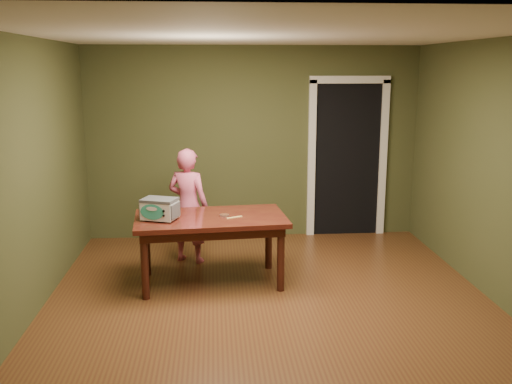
% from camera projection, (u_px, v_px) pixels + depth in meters
% --- Properties ---
extents(floor, '(5.00, 5.00, 0.00)m').
position_uv_depth(floor, '(271.00, 308.00, 5.59)').
color(floor, brown).
rests_on(floor, ground).
extents(room_shell, '(4.52, 5.02, 2.61)m').
position_uv_depth(room_shell, '(272.00, 135.00, 5.23)').
color(room_shell, '#414524').
rests_on(room_shell, ground).
extents(doorway, '(1.10, 0.66, 2.25)m').
position_uv_depth(doorway, '(342.00, 157.00, 8.17)').
color(doorway, black).
rests_on(doorway, ground).
extents(dining_table, '(1.67, 1.04, 0.75)m').
position_uv_depth(dining_table, '(211.00, 225.00, 6.12)').
color(dining_table, '#3C100D').
rests_on(dining_table, floor).
extents(toy_oven, '(0.42, 0.35, 0.23)m').
position_uv_depth(toy_oven, '(160.00, 208.00, 5.94)').
color(toy_oven, '#4C4F54').
rests_on(toy_oven, dining_table).
extents(baking_pan, '(0.10, 0.10, 0.02)m').
position_uv_depth(baking_pan, '(224.00, 215.00, 6.10)').
color(baking_pan, silver).
rests_on(baking_pan, dining_table).
extents(spatula, '(0.17, 0.10, 0.01)m').
position_uv_depth(spatula, '(234.00, 217.00, 6.05)').
color(spatula, '#FFD96E').
rests_on(spatula, dining_table).
extents(child, '(0.60, 0.51, 1.39)m').
position_uv_depth(child, '(188.00, 206.00, 6.81)').
color(child, '#D7587C').
rests_on(child, floor).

